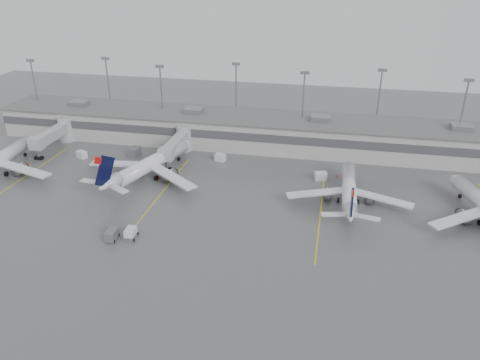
# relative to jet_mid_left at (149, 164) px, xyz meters

# --- Properties ---
(ground) EXTENTS (260.00, 260.00, 0.00)m
(ground) POSITION_rel_jet_mid_left_xyz_m (23.12, -31.37, -3.42)
(ground) COLOR #555558
(ground) RESTS_ON ground
(terminal) EXTENTS (152.00, 17.00, 9.45)m
(terminal) POSITION_rel_jet_mid_left_xyz_m (23.11, 26.61, 0.75)
(terminal) COLOR #ADADA8
(terminal) RESTS_ON ground
(light_masts) EXTENTS (142.40, 8.00, 20.60)m
(light_masts) POSITION_rel_jet_mid_left_xyz_m (23.12, 32.38, 8.60)
(light_masts) COLOR gray
(light_masts) RESTS_ON ground
(jet_bridge_left) EXTENTS (4.00, 17.20, 7.00)m
(jet_bridge_left) POSITION_rel_jet_mid_left_xyz_m (-32.38, 14.35, 0.45)
(jet_bridge_left) COLOR #96989B
(jet_bridge_left) RESTS_ON ground
(jet_bridge_right) EXTENTS (4.00, 17.20, 7.00)m
(jet_bridge_right) POSITION_rel_jet_mid_left_xyz_m (2.62, 14.35, 0.45)
(jet_bridge_right) COLOR #96989B
(jet_bridge_right) RESTS_ON ground
(stand_markings) EXTENTS (105.25, 40.00, 0.01)m
(stand_markings) POSITION_rel_jet_mid_left_xyz_m (23.12, -7.37, -3.42)
(stand_markings) COLOR yellow
(stand_markings) RESTS_ON ground
(jet_mid_left) EXTENTS (29.04, 33.05, 11.02)m
(jet_mid_left) POSITION_rel_jet_mid_left_xyz_m (0.00, 0.00, 0.00)
(jet_mid_left) COLOR silver
(jet_mid_left) RESTS_ON ground
(jet_mid_right) EXTENTS (26.39, 29.57, 9.57)m
(jet_mid_right) POSITION_rel_jet_mid_left_xyz_m (46.07, -2.97, -0.45)
(jet_mid_right) COLOR silver
(jet_mid_right) RESTS_ON ground
(baggage_tug) EXTENTS (2.20, 3.23, 2.00)m
(baggage_tug) POSITION_rel_jet_mid_left_xyz_m (6.62, -25.89, -2.64)
(baggage_tug) COLOR silver
(baggage_tug) RESTS_ON ground
(baggage_cart) EXTENTS (1.97, 3.20, 1.99)m
(baggage_cart) POSITION_rel_jet_mid_left_xyz_m (3.42, -27.09, -2.38)
(baggage_cart) COLOR slate
(baggage_cart) RESTS_ON ground
(gse_uld_a) EXTENTS (3.05, 2.59, 1.83)m
(gse_uld_a) POSITION_rel_jet_mid_left_xyz_m (-21.96, 7.77, -2.51)
(gse_uld_a) COLOR silver
(gse_uld_a) RESTS_ON ground
(gse_uld_b) EXTENTS (2.84, 2.17, 1.81)m
(gse_uld_b) POSITION_rel_jet_mid_left_xyz_m (13.87, 13.34, -2.52)
(gse_uld_b) COLOR silver
(gse_uld_b) RESTS_ON ground
(gse_uld_c) EXTENTS (3.13, 2.53, 1.92)m
(gse_uld_c) POSITION_rel_jet_mid_left_xyz_m (39.73, 6.96, -2.46)
(gse_uld_c) COLOR silver
(gse_uld_c) RESTS_ON ground
(gse_loader) EXTENTS (2.42, 3.71, 2.25)m
(gse_loader) POSITION_rel_jet_mid_left_xyz_m (-9.00, 11.92, -2.30)
(gse_loader) COLOR slate
(gse_loader) RESTS_ON ground
(cone_a) EXTENTS (0.41, 0.41, 0.65)m
(cone_a) POSITION_rel_jet_mid_left_xyz_m (-33.10, 1.38, -3.10)
(cone_a) COLOR #F74605
(cone_a) RESTS_ON ground
(cone_b) EXTENTS (0.47, 0.47, 0.74)m
(cone_b) POSITION_rel_jet_mid_left_xyz_m (2.51, -0.49, -3.05)
(cone_b) COLOR #F74605
(cone_b) RESTS_ON ground
(cone_c) EXTENTS (0.45, 0.45, 0.71)m
(cone_c) POSITION_rel_jet_mid_left_xyz_m (43.42, 9.60, -3.07)
(cone_c) COLOR #F74605
(cone_c) RESTS_ON ground
(cone_d) EXTENTS (0.40, 0.40, 0.63)m
(cone_d) POSITION_rel_jet_mid_left_xyz_m (70.62, 5.55, -3.11)
(cone_d) COLOR #F74605
(cone_d) RESTS_ON ground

